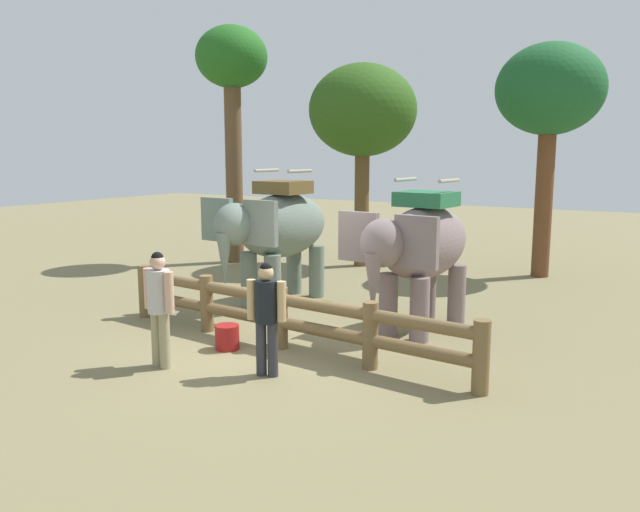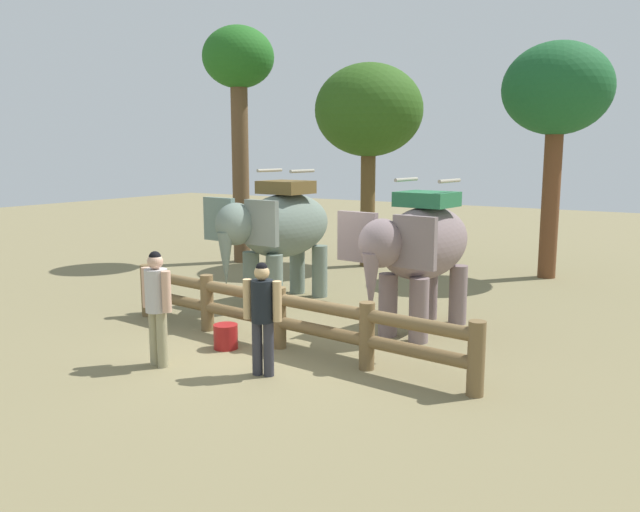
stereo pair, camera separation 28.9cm
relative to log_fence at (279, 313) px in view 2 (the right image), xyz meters
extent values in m
plane|color=olive|center=(0.00, -0.29, -0.61)|extent=(60.00, 60.00, 0.00)
cylinder|color=brown|center=(-3.53, 0.34, -0.08)|extent=(0.24, 0.24, 1.05)
cylinder|color=brown|center=(-1.76, 0.17, -0.08)|extent=(0.24, 0.24, 1.05)
cylinder|color=brown|center=(0.00, 0.00, -0.08)|extent=(0.24, 0.24, 1.05)
cylinder|color=brown|center=(1.76, -0.17, -0.08)|extent=(0.24, 0.24, 1.05)
cylinder|color=brown|center=(3.53, -0.34, -0.08)|extent=(0.24, 0.24, 1.05)
cylinder|color=brown|center=(0.00, 0.00, -0.16)|extent=(7.07, 0.88, 0.20)
cylinder|color=brown|center=(0.00, 0.00, 0.24)|extent=(7.07, 0.88, 0.20)
cylinder|color=slate|center=(-1.58, 2.05, -0.01)|extent=(0.36, 0.36, 1.19)
cylinder|color=slate|center=(-2.23, 2.10, -0.01)|extent=(0.36, 0.36, 1.19)
cylinder|color=slate|center=(-1.47, 3.65, -0.01)|extent=(0.36, 0.36, 1.19)
cylinder|color=slate|center=(-2.12, 3.69, -0.01)|extent=(0.36, 0.36, 1.19)
ellipsoid|color=slate|center=(-1.85, 2.87, 1.10)|extent=(1.37, 2.74, 1.38)
ellipsoid|color=slate|center=(-1.96, 1.30, 1.27)|extent=(0.82, 0.94, 0.84)
cube|color=slate|center=(-1.38, 1.37, 1.32)|extent=(0.80, 0.17, 0.89)
cube|color=slate|center=(-2.53, 1.45, 1.32)|extent=(0.80, 0.17, 0.89)
cone|color=slate|center=(-1.99, 0.99, 0.59)|extent=(0.32, 0.32, 1.09)
cube|color=brown|center=(-1.85, 2.87, 1.93)|extent=(1.07, 0.96, 0.28)
cylinder|color=#A59E8C|center=(-1.40, 2.84, 2.28)|extent=(0.13, 0.80, 0.07)
cylinder|color=#A59E8C|center=(-2.30, 2.90, 2.28)|extent=(0.13, 0.80, 0.07)
cylinder|color=slate|center=(1.87, 1.55, -0.03)|extent=(0.34, 0.34, 1.14)
cylinder|color=slate|center=(1.25, 1.62, -0.03)|extent=(0.34, 0.34, 1.14)
cylinder|color=slate|center=(2.03, 3.09, -0.03)|extent=(0.34, 0.34, 1.14)
cylinder|color=slate|center=(1.40, 3.15, -0.03)|extent=(0.34, 0.34, 1.14)
ellipsoid|color=slate|center=(1.64, 2.35, 1.04)|extent=(1.39, 2.67, 1.33)
ellipsoid|color=slate|center=(1.49, 0.84, 1.20)|extent=(0.81, 0.93, 0.81)
cube|color=slate|center=(2.05, 0.89, 1.25)|extent=(0.77, 0.19, 0.86)
cube|color=slate|center=(0.94, 1.00, 1.25)|extent=(0.77, 0.19, 0.86)
cone|color=slate|center=(1.46, 0.54, 0.55)|extent=(0.30, 0.30, 1.05)
cube|color=#276F43|center=(1.64, 2.35, 1.84)|extent=(1.05, 0.95, 0.27)
cylinder|color=#A59E8C|center=(2.07, 2.31, 2.18)|extent=(0.14, 0.77, 0.07)
cylinder|color=#A59E8C|center=(1.20, 2.40, 2.18)|extent=(0.14, 0.77, 0.07)
cylinder|color=gray|center=(-0.96, -1.75, -0.17)|extent=(0.17, 0.17, 0.87)
cylinder|color=gray|center=(-1.15, -1.73, -0.17)|extent=(0.17, 0.17, 0.87)
cylinder|color=#B7B4B3|center=(-1.06, -1.74, 0.59)|extent=(0.39, 0.39, 0.66)
cylinder|color=tan|center=(-0.81, -1.77, 0.61)|extent=(0.14, 0.14, 0.63)
cylinder|color=tan|center=(-1.30, -1.71, 0.61)|extent=(0.14, 0.14, 0.63)
sphere|color=tan|center=(-1.06, -1.74, 1.04)|extent=(0.24, 0.24, 0.24)
sphere|color=black|center=(-1.06, -1.74, 1.11)|extent=(0.19, 0.19, 0.19)
cylinder|color=#2D2E36|center=(0.67, -1.20, -0.20)|extent=(0.16, 0.16, 0.82)
cylinder|color=#2D2E36|center=(0.49, -1.25, -0.20)|extent=(0.16, 0.16, 0.82)
cylinder|color=black|center=(0.58, -1.22, 0.53)|extent=(0.40, 0.40, 0.63)
cylinder|color=tan|center=(0.81, -1.17, 0.54)|extent=(0.13, 0.13, 0.60)
cylinder|color=tan|center=(0.35, -1.28, 0.54)|extent=(0.13, 0.13, 0.60)
sphere|color=tan|center=(0.58, -1.22, 0.95)|extent=(0.23, 0.23, 0.23)
sphere|color=black|center=(0.58, -1.22, 1.02)|extent=(0.18, 0.18, 0.18)
cylinder|color=brown|center=(2.43, 8.74, 1.45)|extent=(0.45, 0.45, 4.12)
ellipsoid|color=#1B5629|center=(2.43, 8.74, 4.27)|extent=(2.74, 2.74, 2.33)
cylinder|color=brown|center=(-5.96, 6.40, 2.10)|extent=(0.50, 0.50, 5.42)
ellipsoid|color=#21611D|center=(-5.96, 6.40, 5.38)|extent=(2.07, 2.07, 1.76)
cylinder|color=brown|center=(-2.42, 7.78, 1.20)|extent=(0.42, 0.42, 3.61)
ellipsoid|color=#2C5518|center=(-2.42, 7.78, 3.84)|extent=(3.05, 3.05, 2.59)
cylinder|color=maroon|center=(-0.75, -0.51, -0.40)|extent=(0.41, 0.41, 0.42)
camera|label=1|loc=(5.88, -8.65, 2.70)|focal=35.79mm
camera|label=2|loc=(6.12, -8.50, 2.70)|focal=35.79mm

